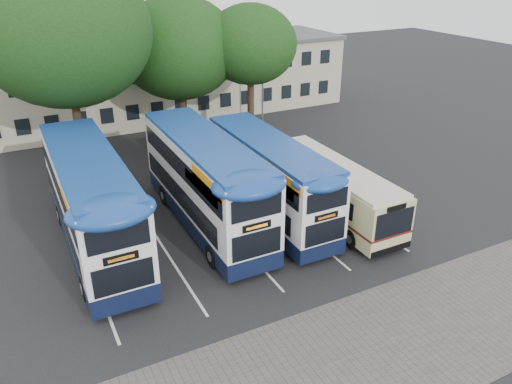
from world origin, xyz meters
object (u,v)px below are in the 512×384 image
object	(u,v)px
tree_right	(251,45)
bus_single	(331,186)
lamp_post	(263,64)
bus_dd_mid	(205,179)
bus_dd_left	(92,199)
bus_dd_right	(269,176)
tree_mid	(178,48)
tree_left	(64,32)

from	to	relation	value
tree_right	bus_single	size ratio (longest dim) A/B	1.02
lamp_post	tree_right	world-z (taller)	tree_right
bus_dd_mid	bus_dd_left	bearing A→B (deg)	177.94
bus_dd_right	bus_single	distance (m)	3.49
lamp_post	bus_dd_right	xyz separation A→B (m)	(-7.10, -14.19, -2.66)
tree_mid	bus_dd_mid	size ratio (longest dim) A/B	0.92
bus_dd_right	bus_single	world-z (taller)	bus_dd_right
bus_dd_right	bus_dd_left	bearing A→B (deg)	174.00
tree_right	bus_dd_right	xyz separation A→B (m)	(-4.32, -10.81, -4.85)
bus_dd_mid	bus_dd_right	bearing A→B (deg)	-12.48
tree_right	bus_single	world-z (taller)	tree_right
tree_mid	bus_dd_right	xyz separation A→B (m)	(0.22, -12.92, -4.66)
tree_mid	bus_single	world-z (taller)	tree_mid
bus_dd_left	bus_dd_mid	xyz separation A→B (m)	(5.61, -0.20, -0.03)
tree_mid	bus_dd_left	size ratio (longest dim) A/B	0.91
tree_left	bus_dd_right	xyz separation A→B (m)	(7.89, -10.35, -6.52)
bus_dd_right	bus_single	size ratio (longest dim) A/B	1.07
lamp_post	bus_dd_mid	distance (m)	17.20
tree_left	bus_dd_left	distance (m)	11.35
lamp_post	bus_single	world-z (taller)	lamp_post
tree_mid	bus_dd_right	distance (m)	13.73
tree_mid	bus_single	size ratio (longest dim) A/B	1.08
tree_mid	bus_dd_mid	bearing A→B (deg)	-104.37
lamp_post	bus_dd_left	size ratio (longest dim) A/B	0.78
bus_dd_left	bus_dd_mid	bearing A→B (deg)	-2.06
tree_left	tree_right	distance (m)	12.34
tree_left	bus_single	world-z (taller)	tree_left
lamp_post	bus_dd_right	world-z (taller)	lamp_post
lamp_post	bus_dd_left	distance (m)	20.95
bus_dd_left	tree_mid	bearing A→B (deg)	53.91
bus_dd_mid	bus_dd_right	size ratio (longest dim) A/B	1.09
tree_left	bus_single	bearing A→B (deg)	-46.31
tree_left	bus_single	distance (m)	17.59
bus_dd_left	bus_dd_mid	world-z (taller)	bus_dd_left
tree_right	bus_single	bearing A→B (deg)	-95.46
bus_dd_right	lamp_post	bearing A→B (deg)	63.42
bus_dd_left	tree_right	bearing A→B (deg)	36.63
tree_right	tree_mid	bearing A→B (deg)	155.12
tree_mid	bus_dd_left	world-z (taller)	tree_mid
tree_left	tree_mid	xyz separation A→B (m)	(7.67, 2.57, -1.86)
tree_left	bus_dd_left	size ratio (longest dim) A/B	1.14
tree_right	bus_single	xyz separation A→B (m)	(-1.15, -12.04, -5.60)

